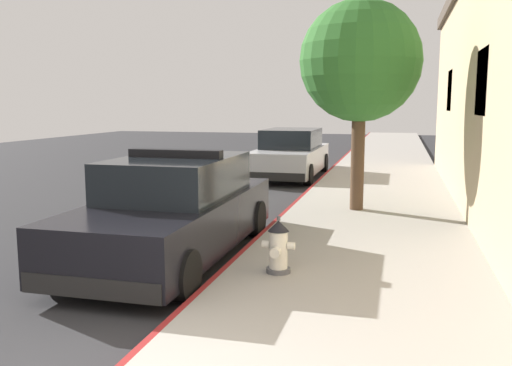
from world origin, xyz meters
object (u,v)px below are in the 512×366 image
fire_hydrant (278,247)px  street_tree (360,62)px  parked_car_silver_ahead (291,154)px  police_cruiser (175,210)px

fire_hydrant → street_tree: bearing=82.0°
parked_car_silver_ahead → fire_hydrant: bearing=-79.8°
police_cruiser → fire_hydrant: 2.01m
police_cruiser → parked_car_silver_ahead: police_cruiser is taller
fire_hydrant → street_tree: street_tree is taller
police_cruiser → street_tree: (2.48, 3.86, 2.47)m
parked_car_silver_ahead → street_tree: bearing=-66.4°
fire_hydrant → street_tree: 5.46m
police_cruiser → street_tree: 5.21m
parked_car_silver_ahead → street_tree: size_ratio=1.12×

